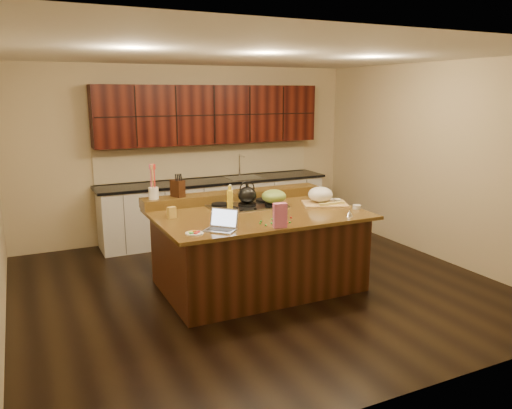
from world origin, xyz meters
name	(u,v)px	position (x,y,z in m)	size (l,w,h in m)	color
room	(258,176)	(0.00, 0.00, 1.35)	(5.52, 5.02, 2.72)	black
island	(258,249)	(0.00, 0.00, 0.46)	(2.40, 1.60, 0.92)	black
back_ledge	(234,196)	(0.00, 0.70, 0.98)	(2.40, 0.30, 0.12)	black
cooktop	(247,206)	(0.00, 0.30, 0.94)	(0.92, 0.52, 0.05)	gray
back_counter	(214,177)	(0.30, 2.23, 0.98)	(3.70, 0.66, 2.40)	silver
kettle	(247,195)	(0.00, 0.30, 1.07)	(0.23, 0.23, 0.21)	black
green_bowl	(274,196)	(0.30, 0.17, 1.05)	(0.30, 0.30, 0.17)	olive
laptop	(222,224)	(-0.67, -0.53, 0.98)	(0.38, 0.38, 0.21)	#B7B7BC
oil_bottle	(230,202)	(-0.31, 0.09, 1.06)	(0.07, 0.07, 0.27)	yellow
vinegar_bottle	(230,199)	(-0.23, 0.27, 1.04)	(0.06, 0.06, 0.25)	silver
wooden_tray	(321,197)	(0.90, 0.04, 1.02)	(0.64, 0.57, 0.22)	tan
ramekin_a	(357,207)	(1.15, -0.36, 0.94)	(0.10, 0.10, 0.04)	white
ramekin_b	(331,201)	(1.07, 0.08, 0.94)	(0.10, 0.10, 0.04)	white
ramekin_c	(337,201)	(1.14, 0.04, 0.94)	(0.10, 0.10, 0.04)	white
strainer_bowl	(322,196)	(1.08, 0.29, 0.97)	(0.24, 0.24, 0.09)	#996B3F
kitchen_timer	(349,213)	(0.84, -0.64, 0.96)	(0.08, 0.08, 0.07)	silver
pink_bag	(280,215)	(-0.09, -0.71, 1.05)	(0.14, 0.07, 0.26)	#CA5F8E
candy_plate	(194,233)	(-0.97, -0.56, 0.93)	(0.18, 0.18, 0.01)	white
package_box	(172,212)	(-0.99, 0.16, 0.98)	(0.09, 0.06, 0.13)	gold
utensil_crock	(154,193)	(-1.05, 0.70, 1.11)	(0.12, 0.12, 0.14)	white
knife_block	(178,188)	(-0.75, 0.70, 1.14)	(0.10, 0.17, 0.21)	black
gumdrop_0	(281,223)	(-0.01, -0.58, 0.93)	(0.02, 0.02, 0.02)	red
gumdrop_1	(260,223)	(-0.22, -0.50, 0.93)	(0.02, 0.02, 0.02)	#198C26
gumdrop_2	(287,223)	(0.05, -0.62, 0.93)	(0.02, 0.02, 0.02)	red
gumdrop_3	(290,222)	(0.09, -0.61, 0.93)	(0.02, 0.02, 0.02)	#198C26
gumdrop_4	(291,218)	(0.20, -0.44, 0.93)	(0.02, 0.02, 0.02)	red
gumdrop_5	(261,221)	(-0.17, -0.43, 0.93)	(0.02, 0.02, 0.02)	#198C26
gumdrop_6	(277,218)	(0.04, -0.39, 0.93)	(0.02, 0.02, 0.02)	red
gumdrop_7	(272,219)	(-0.02, -0.40, 0.93)	(0.02, 0.02, 0.02)	#198C26
gumdrop_8	(287,222)	(0.06, -0.60, 0.93)	(0.02, 0.02, 0.02)	red
gumdrop_9	(266,225)	(-0.20, -0.60, 0.93)	(0.02, 0.02, 0.02)	#198C26
gumdrop_10	(282,221)	(0.04, -0.50, 0.93)	(0.02, 0.02, 0.02)	red
gumdrop_11	(272,223)	(-0.10, -0.55, 0.93)	(0.02, 0.02, 0.02)	#198C26
gumdrop_12	(277,222)	(-0.03, -0.52, 0.93)	(0.02, 0.02, 0.02)	red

